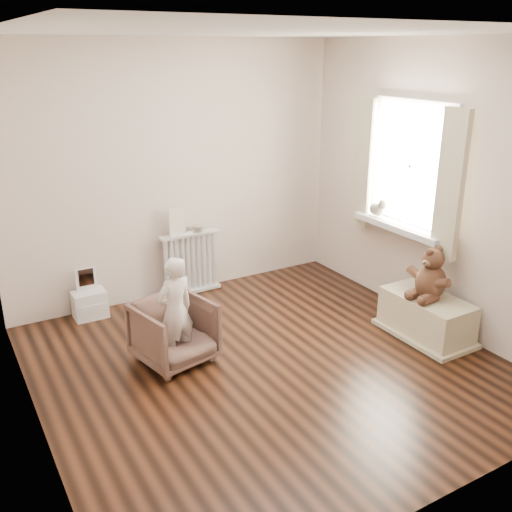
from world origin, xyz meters
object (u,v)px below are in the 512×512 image
plush_cat (378,206)px  radiator (191,259)px  child (175,311)px  toy_bench (426,316)px  armchair (174,332)px  teddy_bear (432,268)px  toy_vanity (88,291)px

plush_cat → radiator: bearing=128.2°
child → toy_bench: 2.28m
armchair → teddy_bear: size_ratio=1.25×
toy_bench → armchair: bearing=161.1°
toy_vanity → child: 1.32m
plush_cat → toy_vanity: bearing=141.0°
child → toy_vanity: bearing=-84.7°
toy_vanity → child: child is taller
radiator → plush_cat: (1.60, -1.07, 0.61)m
armchair → plush_cat: 2.42m
radiator → plush_cat: 2.01m
teddy_bear → toy_bench: bearing=60.0°
armchair → child: bearing=-102.3°
armchair → toy_bench: bearing=-31.2°
radiator → toy_vanity: (-1.10, -0.03, -0.11)m
child → plush_cat: 2.37m
teddy_bear → toy_vanity: bearing=137.1°
child → toy_bench: (2.16, -0.69, -0.28)m
toy_bench → teddy_bear: bearing=-114.5°
radiator → child: bearing=-118.9°
teddy_bear → plush_cat: plush_cat is taller
radiator → toy_vanity: bearing=-178.4°
toy_vanity → armchair: (0.40, -1.20, -0.01)m
armchair → child: 0.22m
armchair → plush_cat: plush_cat is taller
radiator → toy_bench: radiator is taller
child → toy_bench: size_ratio=1.13×
toy_vanity → teddy_bear: size_ratio=1.05×
toy_bench → teddy_bear: 0.47m
armchair → child: child is taller
radiator → child: child is taller
toy_bench → teddy_bear: (-0.01, -0.01, 0.47)m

